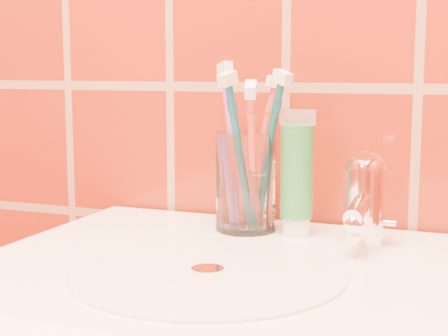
% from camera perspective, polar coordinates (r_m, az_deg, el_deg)
% --- Properties ---
extents(glass_tumbler, '(0.11, 0.11, 0.13)m').
position_cam_1_polar(glass_tumbler, '(0.93, 1.86, -1.14)').
color(glass_tumbler, white).
rests_on(glass_tumbler, pedestal_sink).
extents(toothpaste_tube, '(0.05, 0.04, 0.17)m').
position_cam_1_polar(toothpaste_tube, '(0.90, 6.07, -0.78)').
color(toothpaste_tube, white).
rests_on(toothpaste_tube, pedestal_sink).
extents(faucet, '(0.05, 0.11, 0.12)m').
position_cam_1_polar(faucet, '(0.87, 11.60, -2.22)').
color(faucet, white).
rests_on(faucet, pedestal_sink).
extents(toothbrush_0, '(0.11, 0.11, 0.24)m').
position_cam_1_polar(toothbrush_0, '(0.94, 0.65, 1.76)').
color(toothbrush_0, '#8D4798').
rests_on(toothbrush_0, glass_tumbler).
extents(toothbrush_1, '(0.09, 0.18, 0.23)m').
position_cam_1_polar(toothbrush_1, '(0.88, 2.39, 0.52)').
color(toothbrush_1, red).
rests_on(toothbrush_1, glass_tumbler).
extents(toothbrush_2, '(0.13, 0.12, 0.23)m').
position_cam_1_polar(toothbrush_2, '(0.91, 3.57, 1.17)').
color(toothbrush_2, '#0C5765').
rests_on(toothbrush_2, glass_tumbler).
extents(toothbrush_3, '(0.12, 0.11, 0.22)m').
position_cam_1_polar(toothbrush_3, '(0.94, 2.96, 1.18)').
color(toothbrush_3, '#B83E27').
rests_on(toothbrush_3, glass_tumbler).
extents(toothbrush_4, '(0.08, 0.13, 0.23)m').
position_cam_1_polar(toothbrush_4, '(0.90, 1.37, 1.03)').
color(toothbrush_4, '#0D566D').
rests_on(toothbrush_4, glass_tumbler).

